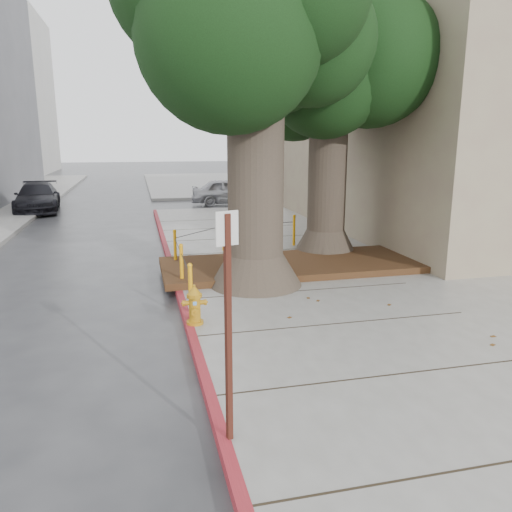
{
  "coord_description": "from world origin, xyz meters",
  "views": [
    {
      "loc": [
        -2.78,
        -7.67,
        3.3
      ],
      "look_at": [
        -0.59,
        1.44,
        1.1
      ],
      "focal_mm": 35.0,
      "sensor_mm": 36.0,
      "label": 1
    }
  ],
  "objects_px": {
    "signpost": "(228,316)",
    "car_red": "(399,185)",
    "fire_hydrant": "(195,305)",
    "car_dark": "(37,197)",
    "car_silver": "(230,192)"
  },
  "relations": [
    {
      "from": "car_red",
      "to": "car_dark",
      "type": "xyz_separation_m",
      "value": [
        -19.6,
        -1.93,
        -0.02
      ]
    },
    {
      "from": "signpost",
      "to": "car_red",
      "type": "relative_size",
      "value": 0.6
    },
    {
      "from": "car_red",
      "to": "car_silver",
      "type": "bearing_deg",
      "value": 91.04
    },
    {
      "from": "car_red",
      "to": "car_dark",
      "type": "distance_m",
      "value": 19.69
    },
    {
      "from": "fire_hydrant",
      "to": "car_red",
      "type": "bearing_deg",
      "value": 56.15
    },
    {
      "from": "car_silver",
      "to": "fire_hydrant",
      "type": "bearing_deg",
      "value": 173.22
    },
    {
      "from": "fire_hydrant",
      "to": "signpost",
      "type": "bearing_deg",
      "value": -87.06
    },
    {
      "from": "signpost",
      "to": "car_red",
      "type": "distance_m",
      "value": 26.34
    },
    {
      "from": "car_dark",
      "to": "fire_hydrant",
      "type": "bearing_deg",
      "value": -77.34
    },
    {
      "from": "car_silver",
      "to": "car_dark",
      "type": "bearing_deg",
      "value": 97.97
    },
    {
      "from": "signpost",
      "to": "car_silver",
      "type": "distance_m",
      "value": 20.91
    },
    {
      "from": "fire_hydrant",
      "to": "signpost",
      "type": "xyz_separation_m",
      "value": [
        -0.04,
        -3.52,
        1.06
      ]
    },
    {
      "from": "fire_hydrant",
      "to": "car_silver",
      "type": "bearing_deg",
      "value": 81.0
    },
    {
      "from": "car_silver",
      "to": "car_dark",
      "type": "relative_size",
      "value": 0.87
    },
    {
      "from": "signpost",
      "to": "car_red",
      "type": "bearing_deg",
      "value": 39.79
    }
  ]
}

